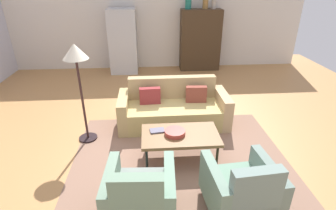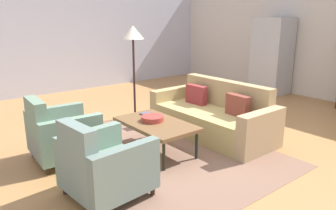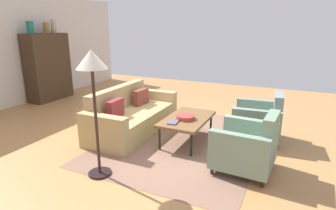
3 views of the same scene
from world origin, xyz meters
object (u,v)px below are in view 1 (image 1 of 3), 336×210
at_px(coffee_table, 180,136).
at_px(fruit_bowl, 175,132).
at_px(armchair_left, 140,198).
at_px(cabinet, 200,40).
at_px(vase_small, 214,2).
at_px(armchair_right, 242,192).
at_px(floor_lamp, 76,61).
at_px(couch, 173,109).
at_px(book_stack, 157,131).
at_px(vase_tall, 188,3).
at_px(refrigerator, 123,41).
at_px(vase_round, 205,4).

bearing_deg(coffee_table, fruit_bowl, 180.00).
height_order(coffee_table, armchair_left, armchair_left).
bearing_deg(cabinet, vase_small, -0.77).
xyz_separation_m(coffee_table, armchair_right, (0.61, -1.17, -0.06)).
distance_m(cabinet, floor_lamp, 4.77).
relative_size(couch, floor_lamp, 1.22).
height_order(armchair_right, cabinet, cabinet).
bearing_deg(fruit_bowl, armchair_left, -113.97).
distance_m(book_stack, cabinet, 4.70).
distance_m(armchair_right, vase_small, 6.01).
distance_m(vase_tall, floor_lamp, 4.54).
bearing_deg(book_stack, armchair_right, -53.13).
bearing_deg(armchair_left, fruit_bowl, 69.28).
height_order(couch, cabinet, cabinet).
bearing_deg(vase_small, book_stack, -112.52).
xyz_separation_m(fruit_bowl, vase_tall, (0.82, 4.55, 1.47)).
xyz_separation_m(armchair_right, refrigerator, (-1.79, 5.61, 0.58)).
relative_size(coffee_table, vase_small, 3.36).
height_order(couch, armchair_left, armchair_left).
relative_size(armchair_left, fruit_bowl, 2.74).
height_order(armchair_left, vase_tall, vase_tall).
bearing_deg(fruit_bowl, vase_tall, 79.78).
xyz_separation_m(armchair_left, armchair_right, (1.21, 0.00, 0.00)).
bearing_deg(vase_small, cabinet, 179.23).
distance_m(vase_tall, refrigerator, 2.18).
height_order(couch, coffee_table, couch).
xyz_separation_m(fruit_bowl, vase_small, (1.57, 4.55, 1.50)).
xyz_separation_m(couch, floor_lamp, (-1.59, -0.51, 1.16)).
relative_size(cabinet, vase_small, 5.04).
relative_size(armchair_left, vase_round, 3.19).
height_order(coffee_table, vase_round, vase_round).
relative_size(armchair_left, floor_lamp, 0.51).
height_order(armchair_right, vase_tall, vase_tall).
xyz_separation_m(couch, refrigerator, (-1.19, 3.26, 0.64)).
bearing_deg(vase_tall, refrigerator, -177.03).
distance_m(fruit_bowl, book_stack, 0.29).
bearing_deg(coffee_table, refrigerator, 104.94).
bearing_deg(refrigerator, floor_lamp, -96.12).
bearing_deg(armchair_right, book_stack, 122.02).
distance_m(cabinet, refrigerator, 2.32).
bearing_deg(floor_lamp, vase_small, 51.52).
height_order(couch, vase_tall, vase_tall).
bearing_deg(couch, refrigerator, -70.36).
bearing_deg(refrigerator, fruit_bowl, -76.09).
bearing_deg(fruit_bowl, armchair_right, -59.36).
xyz_separation_m(armchair_left, vase_small, (2.09, 5.71, 1.64)).
distance_m(coffee_table, armchair_left, 1.31).
bearing_deg(coffee_table, vase_small, 71.92).
bearing_deg(vase_small, floor_lamp, -128.48).
xyz_separation_m(couch, armchair_left, (-0.60, -2.35, 0.06)).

